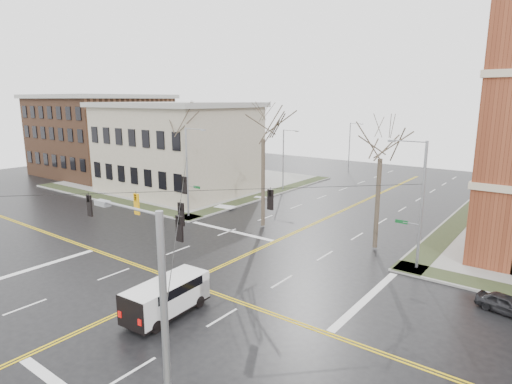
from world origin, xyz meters
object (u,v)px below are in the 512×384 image
Objects in this scene: cargo_van at (169,294)px; parked_car_a at (506,304)px; signal_pole_ne at (419,202)px; signal_pole_se at (162,360)px; tree_nw_near at (263,133)px; streetlight_north_a at (284,158)px; signal_pole_nw at (188,170)px; tree_ne at (381,153)px; tree_nw_far at (184,128)px; streetlight_north_b at (350,145)px.

cargo_van is 1.68× the size of parked_car_a.
signal_pole_ne and signal_pole_se have the same top height.
tree_nw_near reaches higher than signal_pole_ne.
signal_pole_se is 45.20m from streetlight_north_a.
tree_ne is at bearing 7.06° from signal_pole_nw.
tree_nw_far is at bearing 177.95° from tree_nw_near.
signal_pole_ne is 1.12× the size of streetlight_north_a.
streetlight_north_a is at bearing -90.00° from streetlight_north_b.
signal_pole_se is at bearing -81.37° from tree_ne.
signal_pole_nw is at bearing -92.32° from streetlight_north_a.
tree_nw_near is at bearing 13.20° from signal_pole_nw.
tree_nw_near is (7.26, -34.64, 4.39)m from streetlight_north_b.
tree_nw_near is at bearing -63.61° from streetlight_north_a.
signal_pole_nw and signal_pole_se have the same top height.
tree_nw_far is 21.57m from tree_ne.
tree_nw_far is (-2.74, 2.24, 3.98)m from signal_pole_nw.
tree_nw_far reaches higher than signal_pole_nw.
streetlight_north_a is 1.00× the size of streetlight_north_b.
streetlight_north_b is 0.65× the size of tree_nw_far.
tree_nw_near is (10.68, -0.38, -0.07)m from tree_nw_far.
tree_nw_far is at bearing 135.16° from signal_pole_se.
parked_car_a is at bearing 33.73° from cargo_van.
signal_pole_ne is 27.48m from streetlight_north_a.
signal_pole_se is 36.02m from tree_nw_far.
streetlight_north_b is 35.66m from tree_nw_near.
signal_pole_ne is 5.34m from tree_ne.
parked_car_a is at bearing -10.25° from tree_nw_far.
signal_pole_nw is 32.28m from signal_pole_se.
streetlight_north_b is 2.54× the size of parked_car_a.
streetlight_north_b is 1.51× the size of cargo_van.
streetlight_north_a is at bearing 116.39° from tree_nw_near.
streetlight_north_a is at bearing 109.16° from cargo_van.
signal_pole_se is at bearing -90.00° from signal_pole_ne.
tree_ne reaches higher than parked_car_a.
signal_pole_nw is 0.73× the size of tree_nw_far.
parked_car_a is (6.17, -3.47, -4.41)m from signal_pole_ne.
tree_nw_far reaches higher than tree_nw_near.
streetlight_north_b is (-21.97, 36.50, -0.48)m from signal_pole_ne.
tree_nw_far is (-16.38, 17.15, 7.77)m from cargo_van.
tree_ne is at bearing -62.05° from streetlight_north_b.
tree_ne is (5.17, 17.24, 6.67)m from cargo_van.
streetlight_north_a is at bearing 141.99° from tree_ne.
tree_nw_near is at bearing -2.05° from tree_nw_far.
tree_nw_near reaches higher than parked_car_a.
signal_pole_se is 0.73× the size of tree_nw_near.
signal_pole_se is 1.12× the size of streetlight_north_a.
signal_pole_nw is 0.83× the size of tree_ne.
signal_pole_ne reaches higher than streetlight_north_a.
tree_ne is (10.87, 0.47, -1.02)m from tree_nw_near.
streetlight_north_b is at bearing 48.86° from parked_car_a.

